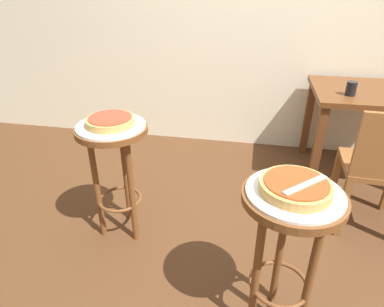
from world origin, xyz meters
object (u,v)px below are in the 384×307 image
stool_middle (115,156)px  dining_table (369,106)px  serving_plate_foreground (295,193)px  serving_plate_middle (111,126)px  stool_foreground (288,232)px  pizza_foreground (296,187)px  pizza_middle (110,121)px  cup_near_edge (351,89)px  wooden_chair (380,167)px  pizza_server_knife (306,185)px

stool_middle → dining_table: bearing=32.5°
serving_plate_foreground → serving_plate_middle: (-0.96, 0.48, 0.00)m
stool_foreground → dining_table: size_ratio=0.86×
pizza_foreground → serving_plate_foreground: bearing=180.0°
serving_plate_foreground → stool_middle: bearing=153.3°
serving_plate_middle → dining_table: (1.65, 1.05, -0.14)m
pizza_middle → cup_near_edge: (1.45, 0.89, -0.00)m
pizza_foreground → wooden_chair: bearing=53.2°
serving_plate_foreground → pizza_middle: pizza_middle is taller
dining_table → cup_near_edge: (-0.20, -0.16, 0.17)m
serving_plate_middle → pizza_foreground: bearing=-26.7°
serving_plate_middle → wooden_chair: wooden_chair is taller
pizza_middle → pizza_foreground: bearing=-26.7°
stool_foreground → cup_near_edge: (0.49, 1.38, 0.22)m
cup_near_edge → pizza_server_knife: 1.47m
wooden_chair → pizza_server_knife: 1.06m
serving_plate_foreground → wooden_chair: size_ratio=0.44×
wooden_chair → pizza_foreground: bearing=-126.8°
stool_foreground → pizza_server_knife: (0.03, -0.02, 0.25)m
stool_middle → pizza_middle: pizza_middle is taller
stool_middle → cup_near_edge: bearing=31.6°
wooden_chair → serving_plate_middle: bearing=-168.3°
dining_table → cup_near_edge: size_ratio=8.75×
pizza_foreground → dining_table: (0.69, 1.53, -0.17)m
stool_middle → dining_table: 1.96m
stool_foreground → serving_plate_middle: serving_plate_middle is taller
stool_middle → pizza_server_knife: 1.14m
cup_near_edge → pizza_server_knife: cup_near_edge is taller
pizza_middle → pizza_server_knife: (0.99, -0.50, 0.03)m
serving_plate_foreground → pizza_foreground: size_ratio=1.36×
dining_table → wooden_chair: 0.75m
pizza_foreground → stool_middle: pizza_foreground is taller
stool_foreground → pizza_middle: bearing=153.3°
pizza_foreground → pizza_server_knife: (0.03, -0.02, 0.03)m
serving_plate_middle → dining_table: serving_plate_middle is taller
pizza_middle → serving_plate_foreground: bearing=-26.7°
stool_foreground → serving_plate_middle: size_ratio=1.92×
stool_middle → stool_foreground: bearing=-26.7°
stool_foreground → dining_table: bearing=65.7°
stool_foreground → pizza_foreground: bearing=-90.0°
serving_plate_foreground → pizza_foreground: bearing=0.0°
stool_middle → pizza_middle: (-0.00, 0.00, 0.22)m
cup_near_edge → serving_plate_middle: bearing=-148.4°
stool_foreground → serving_plate_foreground: 0.20m
pizza_foreground → pizza_middle: 1.07m
serving_plate_foreground → stool_middle: size_ratio=0.51×
dining_table → wooden_chair: wooden_chair is taller
serving_plate_middle → pizza_middle: pizza_middle is taller
serving_plate_foreground → serving_plate_middle: bearing=153.3°
stool_foreground → pizza_middle: pizza_middle is taller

